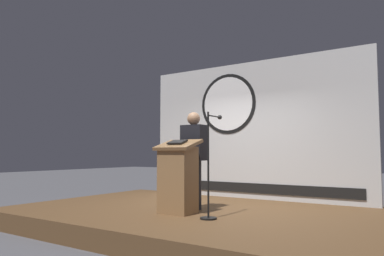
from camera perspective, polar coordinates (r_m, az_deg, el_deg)
ground_plane at (r=6.16m, az=2.22°, el=-15.56°), size 40.00×40.00×0.00m
stage_platform at (r=6.13m, az=2.22°, el=-14.18°), size 6.40×4.00×0.30m
banner_display at (r=7.70m, az=9.22°, el=-0.21°), size 4.81×0.12×2.86m
podium at (r=5.71m, az=-2.24°, el=-7.76°), size 0.64×0.49×1.16m
speaker_person at (r=6.11m, az=0.26°, el=-4.96°), size 0.40×0.26×1.63m
microphone_stand at (r=5.28m, az=2.85°, el=-8.29°), size 0.24×0.50×1.53m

